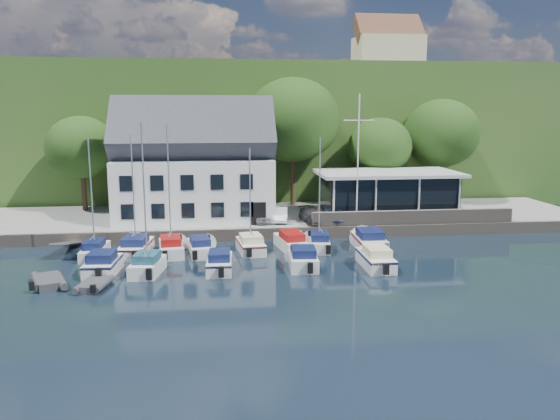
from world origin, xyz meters
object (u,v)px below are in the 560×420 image
at_px(car_dgrey, 312,215).
at_px(boat_r1_0, 92,203).
at_px(harbor_building, 195,171).
at_px(boat_r1_6, 320,195).
at_px(boat_r2_1, 145,206).
at_px(boat_r1_1, 134,197).
at_px(car_white, 280,214).
at_px(boat_r2_2, 219,261).
at_px(boat_r2_0, 103,262).
at_px(boat_r1_7, 369,239).
at_px(boat_r2_4, 376,257).
at_px(car_blue, 335,215).
at_px(boat_r1_2, 169,197).
at_px(boat_r1_5, 291,240).
at_px(car_silver, 261,216).
at_px(flagpole, 358,159).
at_px(club_pavilion, 387,193).
at_px(dinghy_0, 49,280).
at_px(boat_r2_3, 303,257).
at_px(dinghy_1, 94,284).
at_px(boat_r1_4, 250,196).
at_px(boat_r1_3, 200,245).

distance_m(car_dgrey, boat_r1_0, 18.68).
xyz_separation_m(harbor_building, boat_r1_6, (9.85, -9.11, -1.05)).
bearing_deg(boat_r2_1, boat_r1_1, 115.05).
height_order(car_white, boat_r2_2, car_white).
xyz_separation_m(boat_r1_0, boat_r2_0, (1.40, -4.27, -3.35)).
relative_size(boat_r1_7, boat_r2_4, 1.03).
bearing_deg(car_blue, harbor_building, 178.25).
relative_size(boat_r1_2, boat_r1_5, 1.34).
bearing_deg(boat_r1_0, boat_r2_0, -70.86).
bearing_deg(car_white, car_silver, -164.44).
bearing_deg(boat_r1_7, flagpole, 88.25).
height_order(club_pavilion, boat_r1_6, boat_r1_6).
distance_m(harbor_building, car_dgrey, 11.46).
distance_m(boat_r2_2, dinghy_0, 10.81).
distance_m(boat_r1_2, boat_r2_0, 7.09).
bearing_deg(boat_r1_5, boat_r2_2, -146.66).
height_order(car_blue, boat_r1_5, car_blue).
bearing_deg(boat_r1_1, car_dgrey, 26.49).
xyz_separation_m(car_blue, boat_r1_0, (-19.50, -6.07, 2.52)).
bearing_deg(boat_r2_3, car_silver, 104.60).
relative_size(boat_r1_0, boat_r1_6, 0.96).
bearing_deg(boat_r2_3, boat_r1_6, 71.03).
xyz_separation_m(boat_r2_3, dinghy_1, (-13.50, -3.06, -0.41)).
bearing_deg(boat_r1_5, club_pavilion, 30.31).
relative_size(boat_r1_2, boat_r2_0, 1.68).
bearing_deg(dinghy_1, boat_r2_2, 30.94).
height_order(boat_r1_5, boat_r1_7, boat_r1_7).
bearing_deg(flagpole, car_white, 168.47).
distance_m(harbor_building, flagpole, 14.79).
bearing_deg(dinghy_1, boat_r2_0, 101.36).
bearing_deg(club_pavilion, car_dgrey, -159.75).
height_order(harbor_building, boat_r2_0, harbor_building).
xyz_separation_m(boat_r1_4, boat_r1_6, (5.39, 0.22, -0.09)).
bearing_deg(boat_r1_3, boat_r1_2, 169.94).
bearing_deg(boat_r2_1, dinghy_0, -153.01).
bearing_deg(boat_r1_6, boat_r2_4, -52.99).
relative_size(flagpole, boat_r1_4, 1.27).
xyz_separation_m(boat_r2_1, boat_r2_3, (10.58, 0.33, -3.86)).
height_order(boat_r2_1, boat_r2_3, boat_r2_1).
relative_size(car_blue, boat_r1_4, 0.41).
xyz_separation_m(car_white, car_dgrey, (2.76, -0.71, -0.01)).
relative_size(boat_r1_6, boat_r2_2, 1.57).
distance_m(boat_r1_2, boat_r2_2, 6.98).
height_order(car_silver, dinghy_0, car_silver).
height_order(car_white, boat_r2_3, car_white).
distance_m(boat_r1_3, boat_r1_6, 9.93).
bearing_deg(car_dgrey, boat_r1_0, -166.43).
bearing_deg(car_silver, boat_r2_1, -131.93).
height_order(boat_r1_5, boat_r1_6, boat_r1_6).
xyz_separation_m(car_silver, dinghy_0, (-14.39, -13.16, -1.18)).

